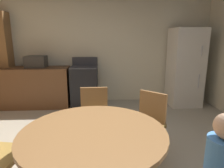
{
  "coord_description": "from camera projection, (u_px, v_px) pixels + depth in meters",
  "views": [
    {
      "loc": [
        0.02,
        -1.99,
        1.55
      ],
      "look_at": [
        0.18,
        0.95,
        0.85
      ],
      "focal_mm": 31.53,
      "sensor_mm": 36.0,
      "label": 1
    }
  ],
  "objects": [
    {
      "name": "chair_northeast",
      "position": [
        148.0,
        122.0,
        2.52
      ],
      "size": [
        0.57,
        0.57,
        0.87
      ],
      "rotation": [
        0.0,
        0.0,
        3.98
      ],
      "color": "olive",
      "rests_on": "ground"
    },
    {
      "name": "chair_north",
      "position": [
        94.0,
        115.0,
        2.73
      ],
      "size": [
        0.41,
        0.41,
        0.87
      ],
      "rotation": [
        0.0,
        0.0,
        4.74
      ],
      "color": "olive",
      "rests_on": "ground"
    },
    {
      "name": "dining_table",
      "position": [
        94.0,
        146.0,
        1.75
      ],
      "size": [
        1.28,
        1.28,
        0.76
      ],
      "color": "olive",
      "rests_on": "ground"
    },
    {
      "name": "kitchen_counter",
      "position": [
        31.0,
        87.0,
        4.47
      ],
      "size": [
        1.75,
        0.6,
        0.9
      ],
      "primitive_type": "cube",
      "color": "brown",
      "rests_on": "ground"
    },
    {
      "name": "wall_back",
      "position": [
        100.0,
        46.0,
        4.74
      ],
      "size": [
        5.53,
        0.12,
        2.7
      ],
      "primitive_type": "cube",
      "color": "beige",
      "rests_on": "ground"
    },
    {
      "name": "pantry_column",
      "position": [
        2.0,
        60.0,
        4.48
      ],
      "size": [
        0.44,
        0.36,
        2.1
      ],
      "primitive_type": "cube",
      "color": "olive",
      "rests_on": "ground"
    },
    {
      "name": "refrigerator",
      "position": [
        185.0,
        68.0,
        4.52
      ],
      "size": [
        0.68,
        0.68,
        1.76
      ],
      "color": "silver",
      "rests_on": "ground"
    },
    {
      "name": "microwave",
      "position": [
        36.0,
        62.0,
        4.35
      ],
      "size": [
        0.44,
        0.32,
        0.26
      ],
      "primitive_type": "cube",
      "color": "#2D2B28",
      "rests_on": "kitchen_counter"
    },
    {
      "name": "oven_range",
      "position": [
        85.0,
        86.0,
        4.54
      ],
      "size": [
        0.6,
        0.6,
        1.1
      ],
      "color": "black",
      "rests_on": "ground"
    }
  ]
}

